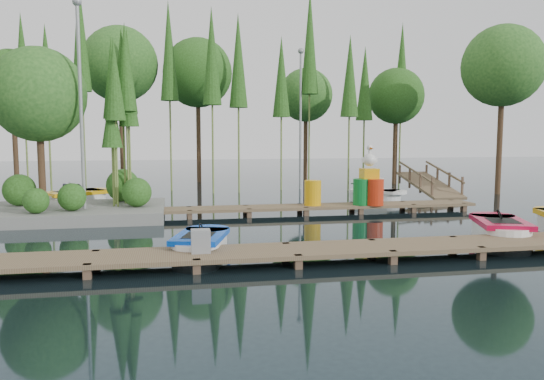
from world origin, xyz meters
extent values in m
plane|color=#1B2C33|center=(0.00, 0.00, 0.00)|extent=(90.00, 90.00, 0.00)
cube|color=brown|center=(0.00, -4.50, 0.25)|extent=(18.00, 1.50, 0.10)
cube|color=brown|center=(-4.30, -5.13, 0.05)|extent=(0.16, 0.16, 0.50)
cube|color=brown|center=(-4.30, -3.87, 0.05)|extent=(0.16, 0.16, 0.50)
cube|color=brown|center=(-2.15, -5.13, 0.05)|extent=(0.16, 0.16, 0.50)
cube|color=brown|center=(-2.15, -3.87, 0.05)|extent=(0.16, 0.16, 0.50)
cube|color=brown|center=(0.00, -5.13, 0.05)|extent=(0.16, 0.16, 0.50)
cube|color=brown|center=(0.00, -3.87, 0.05)|extent=(0.16, 0.16, 0.50)
cube|color=brown|center=(2.15, -5.13, 0.05)|extent=(0.16, 0.16, 0.50)
cube|color=brown|center=(2.15, -3.87, 0.05)|extent=(0.16, 0.16, 0.50)
cube|color=brown|center=(4.30, -5.13, 0.05)|extent=(0.16, 0.16, 0.50)
cube|color=brown|center=(4.30, -3.87, 0.05)|extent=(0.16, 0.16, 0.50)
cube|color=brown|center=(6.45, -3.87, 0.05)|extent=(0.16, 0.16, 0.50)
cube|color=brown|center=(1.00, 2.50, 0.25)|extent=(15.00, 1.20, 0.10)
cube|color=brown|center=(-6.10, 2.02, 0.05)|extent=(0.16, 0.16, 0.50)
cube|color=brown|center=(-6.10, 2.98, 0.05)|extent=(0.16, 0.16, 0.50)
cube|color=brown|center=(-4.07, 2.02, 0.05)|extent=(0.16, 0.16, 0.50)
cube|color=brown|center=(-4.07, 2.98, 0.05)|extent=(0.16, 0.16, 0.50)
cube|color=brown|center=(-2.04, 2.02, 0.05)|extent=(0.16, 0.16, 0.50)
cube|color=brown|center=(-2.04, 2.98, 0.05)|extent=(0.16, 0.16, 0.50)
cube|color=brown|center=(-0.01, 2.02, 0.05)|extent=(0.16, 0.16, 0.50)
cube|color=brown|center=(-0.01, 2.98, 0.05)|extent=(0.16, 0.16, 0.50)
cube|color=brown|center=(2.01, 2.02, 0.05)|extent=(0.16, 0.16, 0.50)
cube|color=brown|center=(2.01, 2.98, 0.05)|extent=(0.16, 0.16, 0.50)
cube|color=brown|center=(4.04, 2.02, 0.05)|extent=(0.16, 0.16, 0.50)
cube|color=brown|center=(4.04, 2.98, 0.05)|extent=(0.16, 0.16, 0.50)
cube|color=brown|center=(6.07, 2.02, 0.05)|extent=(0.16, 0.16, 0.50)
cube|color=brown|center=(6.07, 2.98, 0.05)|extent=(0.16, 0.16, 0.50)
cube|color=brown|center=(8.10, 2.02, 0.05)|extent=(0.16, 0.16, 0.50)
cube|color=brown|center=(8.10, 2.98, 0.05)|extent=(0.16, 0.16, 0.50)
cube|color=slate|center=(-6.00, 3.00, 0.18)|extent=(6.20, 4.20, 0.42)
sphere|color=#2C5F1E|center=(-7.80, 3.60, 0.94)|extent=(1.10, 1.10, 1.10)
sphere|color=#2C5F1E|center=(-5.80, 2.00, 0.84)|extent=(0.90, 0.90, 0.90)
sphere|color=#2C5F1E|center=(-4.40, 4.20, 0.99)|extent=(1.20, 1.20, 1.20)
sphere|color=#2C5F1E|center=(-6.80, 1.60, 0.79)|extent=(0.80, 0.80, 0.80)
sphere|color=#2C5F1E|center=(-3.80, 2.60, 0.89)|extent=(1.00, 1.00, 1.00)
cylinder|color=#47301E|center=(-7.00, 3.40, 2.00)|extent=(0.24, 0.24, 3.60)
sphere|color=#366D26|center=(-7.00, 3.40, 4.20)|extent=(3.20, 3.20, 3.20)
cylinder|color=olive|center=(-4.25, 3.56, 2.97)|extent=(0.07, 0.07, 5.93)
cone|color=#2C5F1E|center=(-4.25, 3.56, 5.04)|extent=(0.70, 0.70, 2.97)
cylinder|color=olive|center=(-4.57, 3.40, 2.83)|extent=(0.07, 0.07, 5.66)
cone|color=#2C5F1E|center=(-4.57, 3.40, 4.81)|extent=(0.70, 0.70, 2.83)
cylinder|color=olive|center=(-4.07, 3.59, 2.61)|extent=(0.07, 0.07, 5.22)
cone|color=#2C5F1E|center=(-4.07, 3.59, 4.44)|extent=(0.70, 0.70, 2.61)
cylinder|color=olive|center=(-4.44, 2.78, 2.76)|extent=(0.07, 0.07, 5.53)
cone|color=#2C5F1E|center=(-4.44, 2.78, 4.70)|extent=(0.70, 0.70, 2.76)
cylinder|color=olive|center=(-4.59, 2.90, 2.01)|extent=(0.07, 0.07, 4.01)
cone|color=#2C5F1E|center=(-4.59, 2.90, 3.41)|extent=(0.70, 0.70, 2.01)
cylinder|color=olive|center=(-4.13, 3.45, 3.05)|extent=(0.07, 0.07, 6.11)
cone|color=#2C5F1E|center=(-4.13, 3.45, 5.19)|extent=(0.70, 0.70, 3.05)
cylinder|color=#47301E|center=(12.74, 6.90, 3.03)|extent=(0.26, 0.26, 6.06)
sphere|color=#366D26|center=(12.74, 6.90, 6.06)|extent=(3.81, 3.81, 3.81)
cylinder|color=#47301E|center=(9.99, 12.65, 2.51)|extent=(0.26, 0.26, 5.02)
sphere|color=#2C5F1E|center=(9.99, 12.65, 5.02)|extent=(3.16, 3.16, 3.16)
cylinder|color=#47301E|center=(5.74, 16.70, 2.65)|extent=(0.26, 0.26, 5.31)
sphere|color=#366D26|center=(5.74, 16.70, 5.31)|extent=(3.34, 3.34, 3.34)
cylinder|color=#47301E|center=(-1.00, 16.03, 3.23)|extent=(0.26, 0.26, 6.46)
sphere|color=#2C5F1E|center=(-1.00, 16.03, 6.46)|extent=(4.06, 4.06, 4.06)
cylinder|color=#47301E|center=(-5.41, 16.00, 3.43)|extent=(0.26, 0.26, 6.85)
sphere|color=#366D26|center=(-5.41, 16.00, 6.85)|extent=(4.31, 4.31, 4.31)
cylinder|color=#47301E|center=(-10.59, 13.75, 2.74)|extent=(0.26, 0.26, 5.48)
sphere|color=#2C5F1E|center=(-10.59, 13.75, 5.48)|extent=(3.45, 3.45, 3.45)
cylinder|color=olive|center=(-9.73, 12.48, 4.18)|extent=(0.09, 0.09, 8.36)
cone|color=#2C5F1E|center=(-9.73, 12.48, 6.52)|extent=(0.90, 0.90, 4.60)
cylinder|color=olive|center=(-8.16, 10.23, 3.74)|extent=(0.09, 0.09, 7.48)
cone|color=#2C5F1E|center=(-8.16, 10.23, 5.83)|extent=(0.90, 0.90, 4.11)
cylinder|color=olive|center=(-6.71, 10.82, 4.83)|extent=(0.09, 0.09, 9.66)
cone|color=#2C5F1E|center=(-6.71, 10.82, 7.54)|extent=(0.90, 0.90, 5.31)
cylinder|color=olive|center=(-4.68, 11.83, 3.85)|extent=(0.09, 0.09, 7.69)
cone|color=#2C5F1E|center=(-4.68, 11.83, 6.00)|extent=(0.90, 0.90, 4.23)
cylinder|color=olive|center=(-2.63, 11.48, 4.49)|extent=(0.09, 0.09, 8.99)
cone|color=#2C5F1E|center=(-2.63, 11.48, 7.01)|extent=(0.90, 0.90, 4.94)
cylinder|color=olive|center=(-0.63, 9.87, 4.22)|extent=(0.09, 0.09, 8.44)
cone|color=#2C5F1E|center=(-0.63, 9.87, 6.58)|extent=(0.90, 0.90, 4.64)
cylinder|color=olive|center=(0.65, 10.00, 4.11)|extent=(0.09, 0.09, 8.22)
cone|color=#2C5F1E|center=(0.65, 10.00, 6.41)|extent=(0.90, 0.90, 4.52)
cylinder|color=olive|center=(2.96, 10.87, 3.70)|extent=(0.09, 0.09, 7.41)
cone|color=#2C5F1E|center=(2.96, 10.87, 5.78)|extent=(0.90, 0.90, 4.07)
cylinder|color=olive|center=(4.49, 11.10, 4.89)|extent=(0.09, 0.09, 9.77)
cone|color=#2C5F1E|center=(4.49, 11.10, 7.62)|extent=(0.90, 0.90, 5.38)
cylinder|color=olive|center=(6.24, 9.83, 3.70)|extent=(0.09, 0.09, 7.40)
cone|color=#2C5F1E|center=(6.24, 9.83, 5.77)|extent=(0.90, 0.90, 4.07)
cylinder|color=olive|center=(7.63, 11.42, 3.57)|extent=(0.09, 0.09, 7.14)
cone|color=#2C5F1E|center=(7.63, 11.42, 5.57)|extent=(0.90, 0.90, 3.93)
cylinder|color=olive|center=(10.17, 12.43, 4.31)|extent=(0.09, 0.09, 8.61)
cone|color=#2C5F1E|center=(10.17, 12.43, 6.72)|extent=(0.90, 0.90, 4.74)
cylinder|color=gray|center=(-5.50, 2.50, 3.50)|extent=(0.12, 0.12, 7.00)
sphere|color=gray|center=(-5.50, 2.50, 7.10)|extent=(0.30, 0.30, 0.30)
cylinder|color=gray|center=(4.00, 11.00, 3.50)|extent=(0.12, 0.12, 7.00)
sphere|color=gray|center=(4.00, 11.00, 7.10)|extent=(0.30, 0.30, 0.30)
cube|color=brown|center=(9.00, 6.50, 0.55)|extent=(1.50, 3.94, 0.95)
cube|color=brown|center=(8.30, 4.90, 0.59)|extent=(0.08, 0.08, 0.90)
cube|color=brown|center=(8.30, 6.00, 0.70)|extent=(0.08, 0.08, 0.90)
cube|color=brown|center=(8.30, 7.10, 0.81)|extent=(0.08, 0.08, 0.90)
cube|color=brown|center=(8.30, 8.20, 0.92)|extent=(0.08, 0.08, 0.90)
cube|color=brown|center=(8.30, 6.50, 1.15)|extent=(0.06, 3.54, 0.83)
cube|color=brown|center=(9.70, 4.90, 0.59)|extent=(0.08, 0.08, 0.90)
cube|color=brown|center=(9.70, 6.00, 0.70)|extent=(0.08, 0.08, 0.90)
cube|color=brown|center=(9.70, 7.10, 0.81)|extent=(0.08, 0.08, 0.90)
cube|color=brown|center=(9.70, 8.20, 0.92)|extent=(0.08, 0.08, 0.90)
cube|color=brown|center=(9.70, 6.50, 1.15)|extent=(0.06, 3.54, 0.83)
cube|color=white|center=(-1.98, -3.42, 0.18)|extent=(1.33, 1.33, 0.49)
cylinder|color=white|center=(-1.83, -2.91, 0.18)|extent=(1.33, 1.33, 0.49)
cylinder|color=white|center=(-2.13, -3.94, 0.18)|extent=(1.33, 1.33, 0.49)
cube|color=blue|center=(-1.98, -3.42, 0.45)|extent=(1.57, 2.10, 0.12)
cylinder|color=blue|center=(-1.76, -2.67, 0.45)|extent=(1.35, 1.35, 0.12)
cube|color=black|center=(-2.03, -3.60, 0.49)|extent=(0.88, 1.03, 0.05)
torus|color=black|center=(-1.94, -3.30, 0.62)|extent=(0.20, 0.27, 0.24)
cube|color=white|center=(6.09, -3.18, 0.20)|extent=(1.53, 1.54, 0.55)
cylinder|color=white|center=(6.29, -2.60, 0.20)|extent=(1.53, 1.53, 0.55)
cylinder|color=white|center=(5.89, -3.75, 0.20)|extent=(1.53, 1.53, 0.55)
cube|color=#B2082F|center=(6.09, -3.18, 0.50)|extent=(1.84, 2.37, 0.14)
cylinder|color=#B2082F|center=(6.38, -2.35, 0.50)|extent=(1.56, 1.56, 0.14)
cube|color=black|center=(6.03, -3.36, 0.54)|extent=(1.03, 1.18, 0.06)
torus|color=black|center=(6.14, -3.03, 0.70)|extent=(0.23, 0.31, 0.27)
cube|color=white|center=(-6.46, 6.30, 0.21)|extent=(1.78, 1.78, 0.58)
cylinder|color=white|center=(-5.94, 6.67, 0.21)|extent=(1.77, 1.77, 0.58)
cylinder|color=white|center=(-6.98, 5.93, 0.21)|extent=(1.77, 1.77, 0.58)
cube|color=#E5A10C|center=(-6.46, 6.30, 0.53)|extent=(2.56, 2.34, 0.15)
cylinder|color=#E5A10C|center=(-5.70, 6.84, 0.53)|extent=(1.81, 1.81, 0.15)
cube|color=black|center=(-6.63, 6.18, 0.58)|extent=(1.31, 1.25, 0.06)
torus|color=black|center=(-6.33, 6.39, 0.74)|extent=(0.33, 0.30, 0.28)
imported|color=#1E1E2D|center=(-6.67, 6.15, 0.83)|extent=(0.57, 0.55, 1.03)
cube|color=white|center=(5.88, 5.32, 0.18)|extent=(1.56, 1.56, 0.50)
cylinder|color=white|center=(6.30, 4.96, 0.18)|extent=(1.55, 1.55, 0.50)
cylinder|color=white|center=(5.46, 5.68, 0.18)|extent=(1.55, 1.55, 0.50)
cube|color=white|center=(5.88, 5.32, 0.46)|extent=(2.18, 2.10, 0.13)
cylinder|color=white|center=(6.49, 4.79, 0.46)|extent=(1.58, 1.58, 0.13)
cube|color=black|center=(5.74, 5.44, 0.50)|extent=(1.13, 1.11, 0.05)
torus|color=black|center=(5.98, 5.23, 0.64)|extent=(0.28, 0.27, 0.24)
imported|color=#1E1E2D|center=(5.71, 5.47, 0.69)|extent=(0.46, 0.45, 0.82)
imported|color=#1E1E2D|center=(6.16, 5.50, 0.63)|extent=(0.35, 0.34, 0.62)
cube|color=gray|center=(-2.03, -4.50, 0.55)|extent=(0.41, 0.35, 0.50)
cylinder|color=#E5A10C|center=(2.38, 2.50, 0.75)|extent=(0.61, 0.61, 0.91)
cylinder|color=#0C7328|center=(4.16, 2.29, 0.77)|extent=(0.63, 0.63, 0.95)
cylinder|color=silver|center=(4.80, 2.61, 0.77)|extent=(0.63, 0.63, 0.95)
cylinder|color=red|center=(4.59, 2.08, 0.77)|extent=(0.63, 0.63, 0.95)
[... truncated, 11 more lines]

